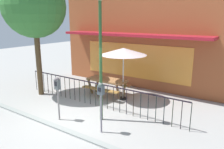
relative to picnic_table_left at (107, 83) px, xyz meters
The scene contains 10 objects.
ground 3.05m from the picnic_table_left, 83.21° to the right, with size 40.00×40.00×0.00m, color #9A9995.
pub_storefront 3.11m from the picnic_table_left, 80.51° to the left, with size 8.82×1.51×5.78m.
patio_fence_front 1.33m from the picnic_table_left, 74.59° to the right, with size 7.43×0.04×0.97m.
picnic_table_left is the anchor object (origin of this frame).
patio_umbrella 1.68m from the picnic_table_left, ahead, with size 1.94×1.94×2.23m.
parking_meter_near 3.44m from the picnic_table_left, 57.56° to the right, with size 0.18×0.17×1.59m.
parking_meter_far 3.02m from the picnic_table_left, 88.43° to the right, with size 0.18×0.17×1.53m.
street_tree 4.50m from the picnic_table_left, 149.17° to the right, with size 2.68×2.68×5.26m.
street_lamp 3.27m from the picnic_table_left, 59.12° to the right, with size 0.28×0.28×4.22m.
curb_edge 3.50m from the picnic_table_left, 84.13° to the right, with size 12.35×0.20×0.11m, color gray.
Camera 1 is at (5.19, -4.80, 3.39)m, focal length 35.28 mm.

